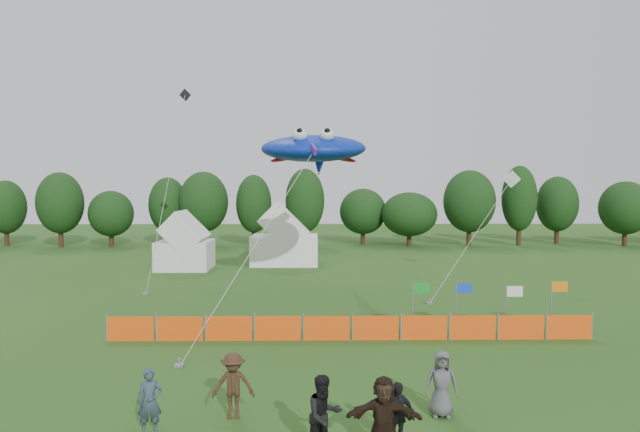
{
  "coord_description": "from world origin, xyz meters",
  "views": [
    {
      "loc": [
        -0.32,
        -15.15,
        6.31
      ],
      "look_at": [
        0.0,
        6.0,
        5.2
      ],
      "focal_mm": 32.0,
      "sensor_mm": 36.0,
      "label": 1
    }
  ],
  "objects_px": {
    "spectator_b": "(324,416)",
    "spectator_c": "(233,385)",
    "spectator_a": "(150,402)",
    "spectator_d": "(397,416)",
    "tent_left": "(185,246)",
    "spectator_e": "(441,384)",
    "stingray_kite": "(314,149)",
    "tent_right": "(285,240)",
    "barrier_fence": "(351,328)",
    "spectator_f": "(384,417)"
  },
  "relations": [
    {
      "from": "barrier_fence",
      "to": "spectator_f",
      "type": "height_order",
      "value": "spectator_f"
    },
    {
      "from": "spectator_b",
      "to": "spectator_c",
      "type": "xyz_separation_m",
      "value": [
        -2.42,
        2.25,
        -0.06
      ]
    },
    {
      "from": "spectator_b",
      "to": "spectator_e",
      "type": "height_order",
      "value": "spectator_b"
    },
    {
      "from": "tent_left",
      "to": "tent_right",
      "type": "xyz_separation_m",
      "value": [
        7.47,
        2.58,
        0.13
      ]
    },
    {
      "from": "tent_right",
      "to": "spectator_f",
      "type": "distance_m",
      "value": 33.2
    },
    {
      "from": "barrier_fence",
      "to": "spectator_c",
      "type": "distance_m",
      "value": 8.65
    },
    {
      "from": "spectator_b",
      "to": "tent_right",
      "type": "bearing_deg",
      "value": 65.07
    },
    {
      "from": "barrier_fence",
      "to": "spectator_c",
      "type": "relative_size",
      "value": 11.07
    },
    {
      "from": "spectator_c",
      "to": "spectator_e",
      "type": "height_order",
      "value": "spectator_e"
    },
    {
      "from": "tent_right",
      "to": "spectator_c",
      "type": "distance_m",
      "value": 30.7
    },
    {
      "from": "tent_left",
      "to": "spectator_b",
      "type": "relative_size",
      "value": 2.09
    },
    {
      "from": "spectator_d",
      "to": "spectator_b",
      "type": "bearing_deg",
      "value": 170.2
    },
    {
      "from": "tent_right",
      "to": "spectator_d",
      "type": "xyz_separation_m",
      "value": [
        4.2,
        -32.59,
        -1.1
      ]
    },
    {
      "from": "barrier_fence",
      "to": "spectator_b",
      "type": "relative_size",
      "value": 10.37
    },
    {
      "from": "barrier_fence",
      "to": "spectator_d",
      "type": "xyz_separation_m",
      "value": [
        0.42,
        -9.69,
        0.32
      ]
    },
    {
      "from": "spectator_a",
      "to": "spectator_f",
      "type": "xyz_separation_m",
      "value": [
        5.79,
        -1.27,
        0.1
      ]
    },
    {
      "from": "stingray_kite",
      "to": "barrier_fence",
      "type": "bearing_deg",
      "value": -81.6
    },
    {
      "from": "stingray_kite",
      "to": "spectator_f",
      "type": "bearing_deg",
      "value": -85.62
    },
    {
      "from": "barrier_fence",
      "to": "stingray_kite",
      "type": "distance_m",
      "value": 12.83
    },
    {
      "from": "tent_right",
      "to": "spectator_e",
      "type": "xyz_separation_m",
      "value": [
        5.72,
        -30.66,
        -1.01
      ]
    },
    {
      "from": "spectator_a",
      "to": "spectator_e",
      "type": "bearing_deg",
      "value": -0.66
    },
    {
      "from": "spectator_a",
      "to": "spectator_c",
      "type": "bearing_deg",
      "value": 18.73
    },
    {
      "from": "tent_left",
      "to": "stingray_kite",
      "type": "height_order",
      "value": "stingray_kite"
    },
    {
      "from": "tent_right",
      "to": "barrier_fence",
      "type": "relative_size",
      "value": 0.27
    },
    {
      "from": "barrier_fence",
      "to": "stingray_kite",
      "type": "height_order",
      "value": "stingray_kite"
    },
    {
      "from": "spectator_d",
      "to": "barrier_fence",
      "type": "bearing_deg",
      "value": 71.7
    },
    {
      "from": "tent_left",
      "to": "spectator_a",
      "type": "bearing_deg",
      "value": -79.25
    },
    {
      "from": "spectator_e",
      "to": "spectator_a",
      "type": "bearing_deg",
      "value": -167.43
    },
    {
      "from": "spectator_b",
      "to": "spectator_c",
      "type": "bearing_deg",
      "value": 107.96
    },
    {
      "from": "spectator_a",
      "to": "spectator_d",
      "type": "height_order",
      "value": "spectator_a"
    },
    {
      "from": "spectator_c",
      "to": "stingray_kite",
      "type": "distance_m",
      "value": 19.43
    },
    {
      "from": "tent_left",
      "to": "spectator_f",
      "type": "xyz_separation_m",
      "value": [
        11.31,
        -30.38,
        -0.84
      ]
    },
    {
      "from": "tent_right",
      "to": "stingray_kite",
      "type": "xyz_separation_m",
      "value": [
        2.3,
        -12.92,
        6.52
      ]
    },
    {
      "from": "tent_left",
      "to": "spectator_e",
      "type": "distance_m",
      "value": 31.03
    },
    {
      "from": "tent_left",
      "to": "tent_right",
      "type": "relative_size",
      "value": 0.74
    },
    {
      "from": "tent_left",
      "to": "spectator_f",
      "type": "relative_size",
      "value": 2.12
    },
    {
      "from": "tent_right",
      "to": "spectator_b",
      "type": "bearing_deg",
      "value": -85.75
    },
    {
      "from": "barrier_fence",
      "to": "spectator_d",
      "type": "relative_size",
      "value": 12.18
    },
    {
      "from": "tent_right",
      "to": "spectator_a",
      "type": "xyz_separation_m",
      "value": [
        -1.95,
        -31.69,
        -1.07
      ]
    },
    {
      "from": "spectator_b",
      "to": "spectator_f",
      "type": "xyz_separation_m",
      "value": [
        1.39,
        -0.03,
        -0.01
      ]
    },
    {
      "from": "tent_left",
      "to": "spectator_a",
      "type": "distance_m",
      "value": 29.64
    },
    {
      "from": "barrier_fence",
      "to": "spectator_f",
      "type": "relative_size",
      "value": 10.51
    },
    {
      "from": "spectator_b",
      "to": "spectator_c",
      "type": "height_order",
      "value": "spectator_b"
    },
    {
      "from": "barrier_fence",
      "to": "spectator_c",
      "type": "bearing_deg",
      "value": -115.73
    },
    {
      "from": "barrier_fence",
      "to": "spectator_a",
      "type": "xyz_separation_m",
      "value": [
        -5.72,
        -8.79,
        0.35
      ]
    },
    {
      "from": "spectator_c",
      "to": "spectator_d",
      "type": "height_order",
      "value": "spectator_c"
    },
    {
      "from": "spectator_a",
      "to": "barrier_fence",
      "type": "bearing_deg",
      "value": 48.6
    },
    {
      "from": "spectator_e",
      "to": "stingray_kite",
      "type": "xyz_separation_m",
      "value": [
        -3.41,
        17.74,
        7.52
      ]
    },
    {
      "from": "tent_left",
      "to": "spectator_b",
      "type": "xyz_separation_m",
      "value": [
        9.92,
        -30.34,
        -0.83
      ]
    },
    {
      "from": "tent_left",
      "to": "tent_right",
      "type": "height_order",
      "value": "tent_right"
    }
  ]
}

